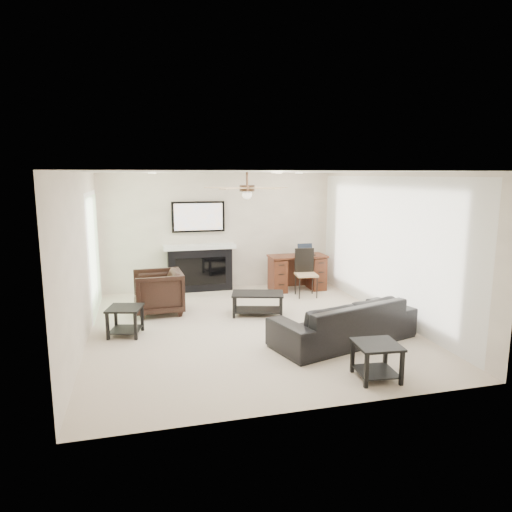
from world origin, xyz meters
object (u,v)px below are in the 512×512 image
at_px(armchair, 158,292).
at_px(coffee_table, 258,304).
at_px(desk, 297,273).
at_px(sofa, 344,321).
at_px(fireplace_unit, 200,247).

xyz_separation_m(armchair, coffee_table, (1.70, -0.55, -0.19)).
bearing_deg(coffee_table, desk, 65.54).
height_order(sofa, desk, desk).
height_order(sofa, coffee_table, sofa).
bearing_deg(sofa, fireplace_unit, -81.44).
bearing_deg(desk, fireplace_unit, 167.36).
bearing_deg(armchair, desk, 105.29).
distance_m(sofa, desk, 3.13).
bearing_deg(coffee_table, fireplace_unit, 126.68).
relative_size(coffee_table, fireplace_unit, 0.47).
distance_m(armchair, coffee_table, 1.80).
bearing_deg(fireplace_unit, sofa, -65.08).
bearing_deg(fireplace_unit, armchair, -123.62).
distance_m(sofa, armchair, 3.37).
xyz_separation_m(armchair, fireplace_unit, (0.94, 1.42, 0.57)).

